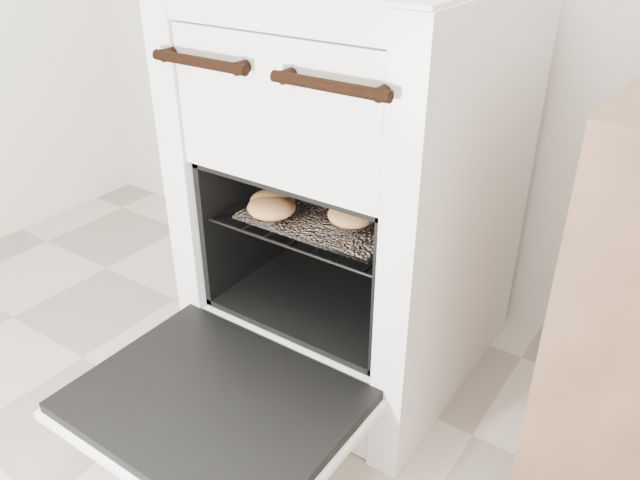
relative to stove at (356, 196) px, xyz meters
The scene contains 5 objects.
stove is the anchor object (origin of this frame).
oven_door 0.60m from the stove, 90.00° to the right, with size 0.57×0.44×0.04m.
oven_rack 0.07m from the stove, 90.00° to the right, with size 0.46×0.44×0.01m.
foil_sheet 0.09m from the stove, 90.00° to the right, with size 0.36×0.32×0.01m, color white.
baked_rolls 0.12m from the stove, 93.58° to the right, with size 0.37×0.35×0.05m.
Camera 1 is at (0.64, -0.04, 1.12)m, focal length 35.00 mm.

